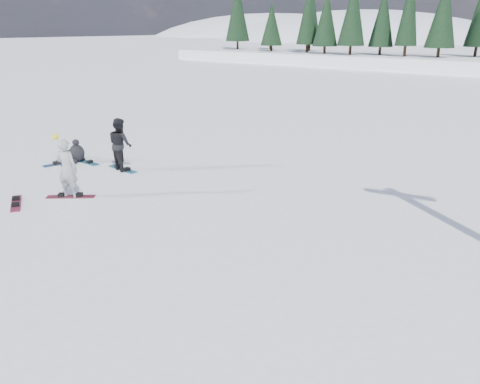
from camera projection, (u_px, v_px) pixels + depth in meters
name	position (u px, v px, depth m)	size (l,w,h in m)	color
ground	(98.00, 198.00, 14.71)	(420.00, 420.00, 0.00)	white
snowboarder_woman	(67.00, 168.00, 14.50)	(0.81, 0.68, 2.03)	#939297
snowboarder_man	(120.00, 144.00, 17.34)	(0.95, 0.74, 1.96)	black
seated_rider	(76.00, 154.00, 18.51)	(0.71, 1.11, 0.92)	black
gear_bag	(72.00, 154.00, 19.18)	(0.45, 0.30, 0.30)	black
snowboard_woman	(71.00, 197.00, 14.81)	(1.50, 0.28, 0.03)	maroon
snowboard_man	(123.00, 169.00, 17.66)	(1.50, 0.28, 0.03)	teal
snowboard_loose_c	(86.00, 162.00, 18.59)	(1.50, 0.28, 0.03)	teal
snowboard_loose_a	(63.00, 163.00, 18.40)	(1.50, 0.28, 0.03)	navy
snowboard_loose_b	(16.00, 203.00, 14.25)	(1.50, 0.28, 0.03)	#A02345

